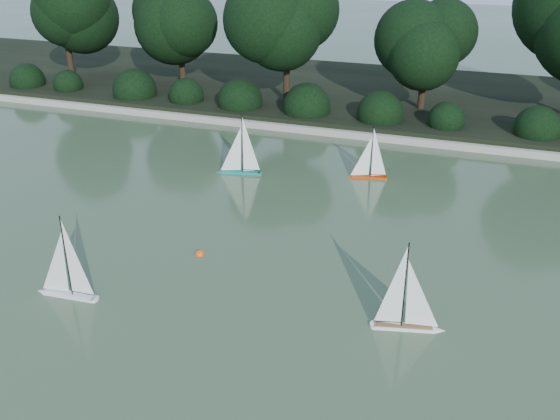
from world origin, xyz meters
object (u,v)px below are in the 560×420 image
Objects in this scene: sailboat_white_a at (64,283)px; sailboat_orange at (366,170)px; sailboat_white_b at (411,315)px; race_buoy at (200,255)px; sailboat_teal at (237,164)px.

sailboat_orange is at bearing 61.81° from sailboat_white_a.
race_buoy is at bearing 165.66° from sailboat_white_b.
sailboat_orange is 4.92m from race_buoy.
sailboat_teal reaches higher than race_buoy.
sailboat_white_a is at bearing -170.23° from sailboat_white_b.
race_buoy is (-2.00, -4.49, -0.20)m from sailboat_orange.
sailboat_white_b is at bearing -14.34° from race_buoy.
sailboat_teal is 8.68× the size of race_buoy.
sailboat_white_a is 1.00× the size of sailboat_white_b.
sailboat_teal is (-2.87, -0.70, 0.03)m from sailboat_orange.
sailboat_orange is (-1.82, 5.47, -0.03)m from sailboat_white_b.
sailboat_teal reaches higher than sailboat_white_a.
sailboat_white_a is at bearing -118.19° from sailboat_orange.
sailboat_white_a is at bearing -126.97° from race_buoy.
sailboat_white_a is 5.32m from sailboat_white_b.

